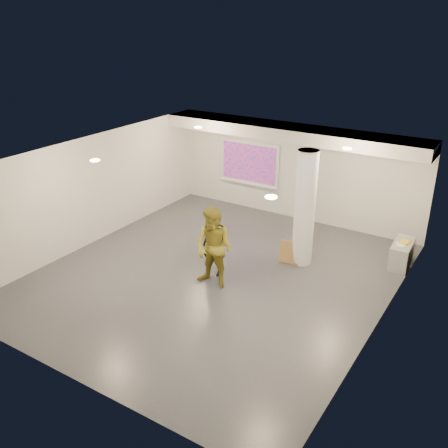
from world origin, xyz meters
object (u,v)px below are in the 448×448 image
Objects in this scene: projection_screen at (249,163)px; woman at (214,246)px; column at (305,209)px; man at (214,248)px; credenza at (402,254)px.

projection_screen is 1.36× the size of woman.
projection_screen is (-3.10, 2.65, 0.03)m from column.
man is (-1.28, -2.18, -0.52)m from column.
projection_screen is 5.64m from credenza.
column is 4.08m from projection_screen.
credenza is 0.71× the size of woman.
credenza is 4.93m from man.
column is at bearing 59.65° from man.
man reaches higher than credenza.
column is 2.58m from man.
column is at bearing 39.30° from woman.
projection_screen is 4.70m from woman.
credenza is (5.32, -1.43, -1.21)m from projection_screen.
woman is (-1.58, -1.74, -0.73)m from column.
column is 2.80m from credenza.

